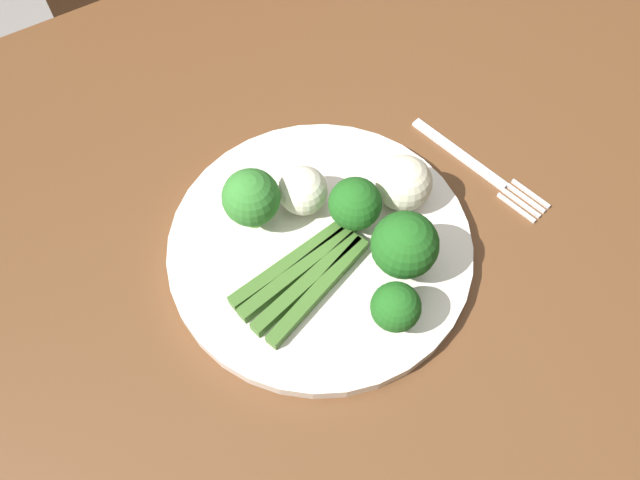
{
  "coord_description": "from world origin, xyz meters",
  "views": [
    {
      "loc": [
        0.17,
        0.22,
        1.27
      ],
      "look_at": [
        0.02,
        -0.02,
        0.77
      ],
      "focal_mm": 34.88,
      "sensor_mm": 36.0,
      "label": 1
    }
  ],
  "objects_px": {
    "dining_table": "(347,302)",
    "broccoli_left": "(251,198)",
    "fork": "(478,168)",
    "cauliflower_near_fork": "(303,191)",
    "plate": "(320,247)",
    "broccoli_outer_edge": "(396,307)",
    "cauliflower_near_center": "(404,183)",
    "asparagus_bundle": "(304,277)",
    "broccoli_front": "(355,204)",
    "broccoli_back_right": "(405,246)",
    "chair": "(199,42)"
  },
  "relations": [
    {
      "from": "cauliflower_near_fork",
      "to": "dining_table",
      "type": "bearing_deg",
      "value": 103.54
    },
    {
      "from": "fork",
      "to": "dining_table",
      "type": "bearing_deg",
      "value": -97.81
    },
    {
      "from": "cauliflower_near_fork",
      "to": "fork",
      "type": "bearing_deg",
      "value": 165.16
    },
    {
      "from": "broccoli_left",
      "to": "cauliflower_near_fork",
      "type": "distance_m",
      "value": 0.05
    },
    {
      "from": "broccoli_outer_edge",
      "to": "cauliflower_near_fork",
      "type": "xyz_separation_m",
      "value": [
        0.0,
        -0.14,
        -0.01
      ]
    },
    {
      "from": "broccoli_front",
      "to": "cauliflower_near_center",
      "type": "relative_size",
      "value": 1.12
    },
    {
      "from": "cauliflower_near_fork",
      "to": "cauliflower_near_center",
      "type": "height_order",
      "value": "cauliflower_near_center"
    },
    {
      "from": "broccoli_back_right",
      "to": "broccoli_left",
      "type": "bearing_deg",
      "value": -52.3
    },
    {
      "from": "broccoli_front",
      "to": "chair",
      "type": "bearing_deg",
      "value": -96.78
    },
    {
      "from": "broccoli_front",
      "to": "broccoli_outer_edge",
      "type": "relative_size",
      "value": 1.14
    },
    {
      "from": "broccoli_back_right",
      "to": "cauliflower_near_fork",
      "type": "relative_size",
      "value": 1.54
    },
    {
      "from": "plate",
      "to": "broccoli_front",
      "type": "bearing_deg",
      "value": -178.73
    },
    {
      "from": "broccoli_outer_edge",
      "to": "fork",
      "type": "distance_m",
      "value": 0.21
    },
    {
      "from": "dining_table",
      "to": "cauliflower_near_fork",
      "type": "bearing_deg",
      "value": -76.46
    },
    {
      "from": "chair",
      "to": "dining_table",
      "type": "bearing_deg",
      "value": 94.18
    },
    {
      "from": "broccoli_left",
      "to": "fork",
      "type": "bearing_deg",
      "value": 166.12
    },
    {
      "from": "broccoli_back_right",
      "to": "broccoli_outer_edge",
      "type": "height_order",
      "value": "broccoli_back_right"
    },
    {
      "from": "plate",
      "to": "fork",
      "type": "height_order",
      "value": "plate"
    },
    {
      "from": "plate",
      "to": "broccoli_left",
      "type": "height_order",
      "value": "broccoli_left"
    },
    {
      "from": "asparagus_bundle",
      "to": "cauliflower_near_center",
      "type": "xyz_separation_m",
      "value": [
        -0.13,
        -0.03,
        0.02
      ]
    },
    {
      "from": "asparagus_bundle",
      "to": "cauliflower_near_fork",
      "type": "distance_m",
      "value": 0.08
    },
    {
      "from": "broccoli_left",
      "to": "fork",
      "type": "relative_size",
      "value": 0.4
    },
    {
      "from": "plate",
      "to": "cauliflower_near_center",
      "type": "relative_size",
      "value": 5.34
    },
    {
      "from": "chair",
      "to": "cauliflower_near_center",
      "type": "distance_m",
      "value": 0.65
    },
    {
      "from": "broccoli_left",
      "to": "fork",
      "type": "height_order",
      "value": "broccoli_left"
    },
    {
      "from": "broccoli_left",
      "to": "cauliflower_near_fork",
      "type": "bearing_deg",
      "value": 169.79
    },
    {
      "from": "cauliflower_near_fork",
      "to": "fork",
      "type": "relative_size",
      "value": 0.29
    },
    {
      "from": "broccoli_back_right",
      "to": "broccoli_outer_edge",
      "type": "xyz_separation_m",
      "value": [
        0.04,
        0.04,
        -0.01
      ]
    },
    {
      "from": "cauliflower_near_center",
      "to": "cauliflower_near_fork",
      "type": "bearing_deg",
      "value": -27.61
    },
    {
      "from": "broccoli_back_right",
      "to": "plate",
      "type": "bearing_deg",
      "value": -51.44
    },
    {
      "from": "broccoli_outer_edge",
      "to": "cauliflower_near_center",
      "type": "xyz_separation_m",
      "value": [
        -0.08,
        -0.1,
        -0.0
      ]
    },
    {
      "from": "broccoli_front",
      "to": "cauliflower_near_fork",
      "type": "bearing_deg",
      "value": -56.55
    },
    {
      "from": "dining_table",
      "to": "broccoli_back_right",
      "type": "xyz_separation_m",
      "value": [
        -0.02,
        0.04,
        0.17
      ]
    },
    {
      "from": "plate",
      "to": "fork",
      "type": "xyz_separation_m",
      "value": [
        -0.19,
        0.0,
        -0.01
      ]
    },
    {
      "from": "plate",
      "to": "cauliflower_near_fork",
      "type": "bearing_deg",
      "value": -100.78
    },
    {
      "from": "broccoli_front",
      "to": "dining_table",
      "type": "bearing_deg",
      "value": 54.25
    },
    {
      "from": "chair",
      "to": "fork",
      "type": "relative_size",
      "value": 5.28
    },
    {
      "from": "chair",
      "to": "broccoli_front",
      "type": "distance_m",
      "value": 0.66
    },
    {
      "from": "cauliflower_near_center",
      "to": "broccoli_left",
      "type": "bearing_deg",
      "value": -21.68
    },
    {
      "from": "dining_table",
      "to": "cauliflower_near_center",
      "type": "relative_size",
      "value": 21.16
    },
    {
      "from": "chair",
      "to": "broccoli_front",
      "type": "bearing_deg",
      "value": 95.27
    },
    {
      "from": "broccoli_left",
      "to": "fork",
      "type": "xyz_separation_m",
      "value": [
        -0.23,
        0.06,
        -0.05
      ]
    },
    {
      "from": "asparagus_bundle",
      "to": "fork",
      "type": "height_order",
      "value": "asparagus_bundle"
    },
    {
      "from": "cauliflower_near_fork",
      "to": "fork",
      "type": "xyz_separation_m",
      "value": [
        -0.18,
        0.05,
        -0.04
      ]
    },
    {
      "from": "plate",
      "to": "broccoli_outer_edge",
      "type": "relative_size",
      "value": 5.44
    },
    {
      "from": "asparagus_bundle",
      "to": "broccoli_outer_edge",
      "type": "height_order",
      "value": "broccoli_outer_edge"
    },
    {
      "from": "broccoli_outer_edge",
      "to": "fork",
      "type": "height_order",
      "value": "broccoli_outer_edge"
    },
    {
      "from": "cauliflower_near_center",
      "to": "plate",
      "type": "bearing_deg",
      "value": 0.53
    },
    {
      "from": "dining_table",
      "to": "broccoli_left",
      "type": "xyz_separation_m",
      "value": [
        0.06,
        -0.07,
        0.17
      ]
    },
    {
      "from": "asparagus_bundle",
      "to": "cauliflower_near_center",
      "type": "distance_m",
      "value": 0.13
    }
  ]
}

